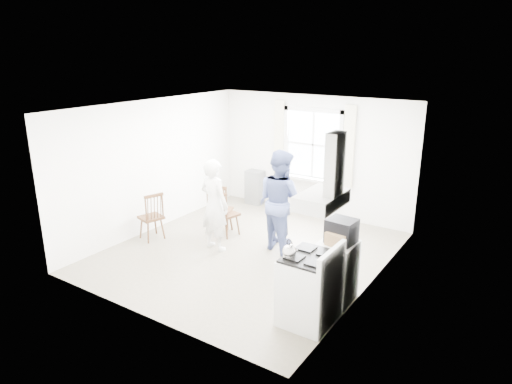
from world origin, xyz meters
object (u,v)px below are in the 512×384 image
Objects in this scene: low_cabinet at (336,271)px; windsor_chair_b at (223,208)px; person_left at (214,205)px; windsor_chair_c at (153,212)px; gas_stove at (310,288)px; person_mid at (281,201)px; stereo_stack at (342,231)px; windsor_chair_a at (218,204)px; person_right at (281,206)px.

windsor_chair_b is (-2.80, 0.99, 0.12)m from low_cabinet.
low_cabinet is at bearing 177.84° from person_left.
low_cabinet is 0.95× the size of windsor_chair_c.
windsor_chair_b is at bearing 148.25° from gas_stove.
windsor_chair_b is at bearing 25.24° from person_mid.
stereo_stack reaches higher than windsor_chair_c.
low_cabinet is at bearing -18.77° from windsor_chair_a.
windsor_chair_a reaches higher than low_cabinet.
gas_stove is at bearing -31.75° from windsor_chair_b.
person_right is (1.14, 0.27, 0.19)m from windsor_chair_b.
windsor_chair_b is at bearing 160.53° from low_cabinet.
windsor_chair_c is at bearing -137.93° from windsor_chair_b.
person_left reaches higher than stereo_stack.
low_cabinet is at bearing -1.59° from windsor_chair_c.
windsor_chair_c is at bearing 178.41° from low_cabinet.
stereo_stack is (0.03, 0.04, 0.62)m from low_cabinet.
windsor_chair_a is at bearing -50.04° from person_left.
person_left reaches higher than windsor_chair_b.
low_cabinet is 3.09m from windsor_chair_a.
stereo_stack is 0.44× the size of windsor_chair_b.
person_right is (2.12, 1.15, 0.18)m from windsor_chair_c.
stereo_stack is at bearing 82.41° from gas_stove.
windsor_chair_c is at bearing 30.73° from person_right.
low_cabinet is 2.11m from person_right.
windsor_chair_b is 1.32m from windsor_chair_c.
windsor_chair_b is 0.65m from person_left.
person_mid reaches higher than windsor_chair_b.
windsor_chair_a is 0.68× the size of person_right.
gas_stove is at bearing -30.68° from windsor_chair_a.
windsor_chair_b is 0.99× the size of windsor_chair_c.
person_right reaches higher than low_cabinet.
windsor_chair_a is at bearing 24.63° from person_mid.
low_cabinet is 2.20× the size of stereo_stack.
person_right reaches higher than windsor_chair_b.
windsor_chair_b reaches higher than low_cabinet.
person_mid is at bearing -139.05° from person_left.
low_cabinet is 0.59× the size of person_right.
windsor_chair_c is at bearing 44.55° from person_mid.
stereo_stack reaches higher than windsor_chair_a.
windsor_chair_b is (-2.83, 0.95, -0.50)m from stereo_stack.
windsor_chair_c is 2.44m from person_mid.
stereo_stack is 3.84m from windsor_chair_c.
windsor_chair_a reaches higher than windsor_chair_c.
person_mid is at bearing 4.31° from windsor_chair_a.
windsor_chair_a is 1.10× the size of windsor_chair_b.
person_mid is at bearing 130.11° from gas_stove.
windsor_chair_c is 2.42m from person_right.
person_right is at bearing 142.96° from low_cabinet.
stereo_stack is 2.11m from person_right.
person_mid is (-1.58, 1.10, 0.48)m from low_cabinet.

